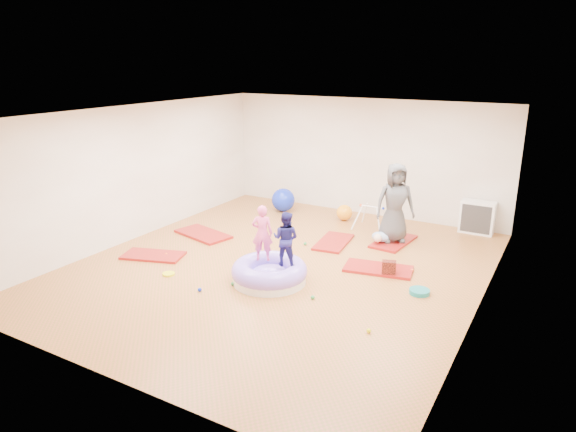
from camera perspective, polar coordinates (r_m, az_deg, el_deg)
The scene contains 19 objects.
room at distance 9.11m, azimuth -0.93°, elevation 2.52°, with size 7.01×8.01×2.81m.
gym_mat_front_left at distance 10.34m, azimuth -14.75°, elevation -4.26°, with size 1.16×0.58×0.05m, color #A50A16.
gym_mat_mid_left at distance 11.33m, azimuth -9.41°, elevation -2.00°, with size 1.28×0.64×0.05m, color #A50A16.
gym_mat_center_back at distance 10.75m, azimuth 5.08°, elevation -2.90°, with size 1.17×0.58×0.05m, color #A50A16.
gym_mat_right at distance 9.53m, azimuth 9.99°, elevation -5.80°, with size 1.21×0.61×0.05m, color #A50A16.
gym_mat_rear_right at distance 10.97m, azimuth 11.63°, elevation -2.79°, with size 1.20×0.60×0.05m, color #A50A16.
inflatable_cushion at distance 8.88m, azimuth -2.08°, elevation -6.34°, with size 1.31×1.31×0.41m.
child_pink at distance 8.80m, azimuth -2.88°, elevation -1.60°, with size 0.36×0.24×0.99m, color #ED508C.
child_navy at distance 8.59m, azimuth -0.26°, elevation -2.23°, with size 0.46×0.36×0.94m, color navy.
adult_caregiver at distance 10.71m, azimuth 11.81°, elevation 1.46°, with size 0.80×0.52×1.64m, color #414143.
infant at distance 10.76m, azimuth 10.17°, elevation -2.33°, with size 0.37×0.38×0.22m.
ball_pit_balls at distance 9.47m, azimuth -1.30°, elevation -5.63°, with size 4.57×3.72×0.07m.
exercise_ball_blue at distance 12.87m, azimuth -0.54°, elevation 1.80°, with size 0.58×0.58×0.58m, color #1229C3.
exercise_ball_orange at distance 12.24m, azimuth 6.28°, elevation 0.38°, with size 0.38×0.38×0.38m, color orange.
infant_play_gym at distance 11.61m, azimuth 9.26°, elevation 0.24°, with size 0.71×0.67×0.54m.
cube_shelf at distance 11.98m, azimuth 20.29°, elevation -0.13°, with size 0.72×0.35×0.72m.
balance_disc at distance 8.76m, azimuth 14.39°, elevation -8.14°, with size 0.33×0.33×0.07m, color #157A7E.
backpack at distance 9.28m, azimuth 11.14°, elevation -5.75°, with size 0.24×0.15×0.28m, color maroon.
yellow_toy at distance 9.44m, azimuth -13.12°, elevation -6.28°, with size 0.22×0.22×0.03m, color #DFE609.
Camera 1 is at (4.49, -7.58, 3.71)m, focal length 32.00 mm.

